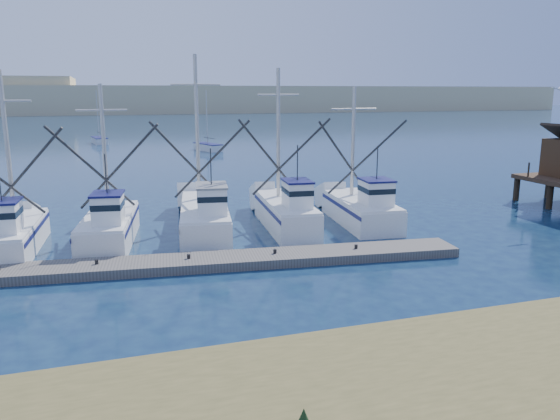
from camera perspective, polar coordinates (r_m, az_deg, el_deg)
The scene contains 7 objects.
ground at distance 21.56m, azimuth 11.67°, elevation -9.34°, with size 500.00×500.00×0.00m, color #0D1D3D.
floating_dock at distance 25.37m, azimuth -16.32°, elevation -5.76°, with size 31.77×2.12×0.42m, color #5F5955.
dune_ridge at distance 227.61m, azimuth -15.50°, elevation 11.10°, with size 360.00×60.00×10.00m, color tan.
trawler_fleet at distance 30.12m, azimuth -15.61°, elevation -1.44°, with size 31.28×9.73×9.93m.
sailboat_near at distance 75.14m, azimuth -7.53°, elevation 6.55°, with size 3.24×5.55×8.10m.
sailboat_far at distance 89.31m, azimuth -18.35°, elevation 6.92°, with size 2.60×5.50×8.10m.
flying_gull at distance 38.43m, azimuth 27.24°, elevation 11.21°, with size 1.25×0.23×0.23m.
Camera 1 is at (-10.07, -17.37, 7.84)m, focal length 35.00 mm.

